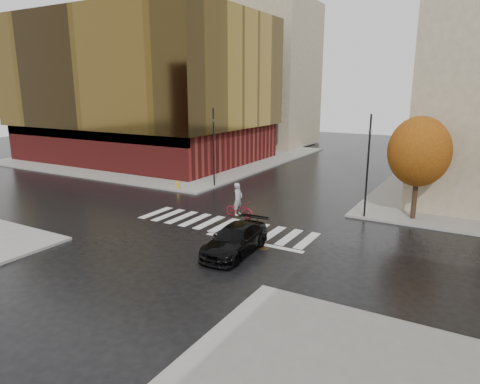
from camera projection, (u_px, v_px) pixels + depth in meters
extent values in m
plane|color=black|center=(220.00, 227.00, 26.14)|extent=(120.00, 120.00, 0.00)
cube|color=gray|center=(169.00, 155.00, 53.99)|extent=(30.00, 30.00, 0.15)
cube|color=silver|center=(224.00, 225.00, 26.56)|extent=(12.00, 3.00, 0.01)
cube|color=maroon|center=(146.00, 141.00, 51.46)|extent=(26.00, 18.00, 4.00)
cube|color=beige|center=(86.00, 135.00, 43.69)|extent=(26.00, 0.40, 1.00)
cube|color=olive|center=(142.00, 72.00, 49.57)|extent=(27.00, 19.00, 12.00)
cube|color=gray|center=(263.00, 75.00, 62.67)|extent=(14.00, 12.00, 20.00)
cylinder|color=black|center=(415.00, 197.00, 27.17)|extent=(0.32, 0.32, 2.80)
ellipsoid|color=#A3500F|center=(419.00, 152.00, 26.48)|extent=(3.80, 3.80, 4.37)
imported|color=black|center=(235.00, 240.00, 21.94)|extent=(2.24, 5.03, 1.43)
imported|color=maroon|center=(239.00, 209.00, 28.15)|extent=(2.04, 0.76, 1.06)
imported|color=#A0A3A9|center=(238.00, 199.00, 28.03)|extent=(0.54, 0.80, 2.15)
cylinder|color=black|center=(214.00, 148.00, 35.97)|extent=(0.12, 0.12, 6.55)
imported|color=black|center=(213.00, 119.00, 35.41)|extent=(0.17, 0.15, 0.82)
cylinder|color=black|center=(368.00, 167.00, 27.16)|extent=(0.12, 0.12, 6.59)
imported|color=black|center=(370.00, 129.00, 26.59)|extent=(0.17, 0.19, 0.82)
cylinder|color=gold|center=(178.00, 185.00, 35.53)|extent=(0.22, 0.22, 0.55)
sphere|color=gold|center=(178.00, 182.00, 35.46)|extent=(0.24, 0.24, 0.24)
cylinder|color=#483019|center=(264.00, 248.00, 22.71)|extent=(0.70, 0.70, 0.01)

